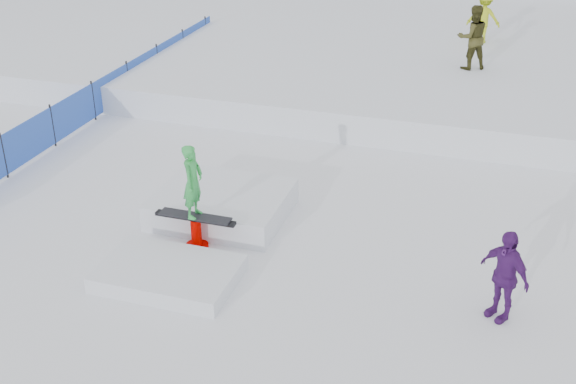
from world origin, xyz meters
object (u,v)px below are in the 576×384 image
(walker_ygreen, at_px, (484,17))
(spectator_purple, at_px, (504,275))
(safety_fence, at_px, (93,101))
(walker_olive, at_px, (472,37))
(jib_rail_feature, at_px, (208,219))

(walker_ygreen, bearing_deg, spectator_purple, 98.33)
(safety_fence, bearing_deg, walker_ygreen, 40.61)
(walker_olive, relative_size, walker_ygreen, 1.13)
(safety_fence, distance_m, walker_ygreen, 12.67)
(walker_olive, relative_size, spectator_purple, 1.15)
(safety_fence, relative_size, walker_olive, 8.62)
(safety_fence, xyz_separation_m, walker_olive, (9.47, 5.20, 1.18))
(walker_olive, bearing_deg, walker_ygreen, -118.92)
(safety_fence, distance_m, jib_rail_feature, 7.16)
(safety_fence, height_order, walker_ygreen, walker_ygreen)
(safety_fence, xyz_separation_m, walker_ygreen, (9.59, 8.22, 1.07))
(safety_fence, relative_size, jib_rail_feature, 3.64)
(walker_olive, height_order, spectator_purple, walker_olive)
(walker_olive, bearing_deg, jib_rail_feature, 40.88)
(safety_fence, height_order, spectator_purple, spectator_purple)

